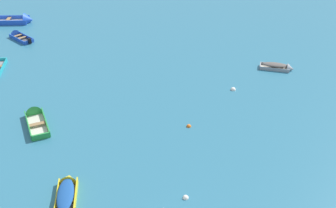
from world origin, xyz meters
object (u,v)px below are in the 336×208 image
object	(u,v)px
rowboat_blue_outer_left	(17,36)
mooring_buoy_between_boats_right	(189,126)
rowboat_grey_back_row_center	(280,67)
rowboat_yellow_cluster_outer	(67,191)
mooring_buoy_outer_edge	(233,90)
rowboat_blue_far_right	(20,20)
rowboat_green_back_row_right	(35,117)
mooring_buoy_near_foreground	(186,198)

from	to	relation	value
rowboat_blue_outer_left	mooring_buoy_between_boats_right	bearing A→B (deg)	-37.14
rowboat_grey_back_row_center	rowboat_yellow_cluster_outer	world-z (taller)	rowboat_yellow_cluster_outer
mooring_buoy_outer_edge	mooring_buoy_between_boats_right	distance (m)	6.55
rowboat_blue_far_right	mooring_buoy_between_boats_right	bearing A→B (deg)	-42.18
rowboat_blue_outer_left	rowboat_green_back_row_right	size ratio (longest dim) A/B	0.81
rowboat_yellow_cluster_outer	mooring_buoy_between_boats_right	size ratio (longest dim) A/B	10.99
mooring_buoy_outer_edge	mooring_buoy_between_boats_right	world-z (taller)	mooring_buoy_outer_edge
mooring_buoy_outer_edge	mooring_buoy_between_boats_right	bearing A→B (deg)	-119.80
rowboat_green_back_row_right	rowboat_yellow_cluster_outer	bearing A→B (deg)	-57.52
rowboat_blue_outer_left	rowboat_yellow_cluster_outer	distance (m)	25.10
rowboat_grey_back_row_center	mooring_buoy_outer_edge	xyz separation A→B (m)	(-4.24, -4.16, -0.24)
mooring_buoy_outer_edge	rowboat_blue_outer_left	bearing A→B (deg)	158.87
rowboat_green_back_row_right	rowboat_grey_back_row_center	bearing A→B (deg)	28.19
rowboat_grey_back_row_center	mooring_buoy_between_boats_right	world-z (taller)	rowboat_grey_back_row_center
rowboat_blue_far_right	mooring_buoy_between_boats_right	size ratio (longest dim) A/B	14.41
rowboat_blue_outer_left	mooring_buoy_near_foreground	distance (m)	28.68
mooring_buoy_near_foreground	mooring_buoy_outer_edge	size ratio (longest dim) A/B	0.81
rowboat_yellow_cluster_outer	mooring_buoy_outer_edge	bearing A→B (deg)	53.90
rowboat_yellow_cluster_outer	mooring_buoy_outer_edge	size ratio (longest dim) A/B	8.62
rowboat_yellow_cluster_outer	rowboat_green_back_row_right	world-z (taller)	rowboat_green_back_row_right
mooring_buoy_near_foreground	mooring_buoy_between_boats_right	world-z (taller)	mooring_buoy_near_foreground
rowboat_grey_back_row_center	rowboat_blue_far_right	bearing A→B (deg)	163.10
rowboat_grey_back_row_center	rowboat_blue_far_right	distance (m)	28.87
rowboat_green_back_row_right	mooring_buoy_near_foreground	world-z (taller)	rowboat_green_back_row_right
rowboat_blue_outer_left	mooring_buoy_outer_edge	world-z (taller)	rowboat_blue_outer_left
rowboat_blue_far_right	mooring_buoy_outer_edge	size ratio (longest dim) A/B	11.30
rowboat_grey_back_row_center	rowboat_green_back_row_right	distance (m)	21.37
rowboat_green_back_row_right	mooring_buoy_outer_edge	bearing A→B (deg)	22.12
rowboat_blue_far_right	rowboat_grey_back_row_center	bearing A→B (deg)	-16.90
rowboat_green_back_row_right	rowboat_blue_far_right	xyz separation A→B (m)	(-8.78, 18.49, 0.06)
rowboat_blue_far_right	rowboat_yellow_cluster_outer	bearing A→B (deg)	-62.44
rowboat_grey_back_row_center	mooring_buoy_near_foreground	world-z (taller)	rowboat_grey_back_row_center
mooring_buoy_outer_edge	rowboat_blue_far_right	bearing A→B (deg)	151.77
rowboat_grey_back_row_center	mooring_buoy_outer_edge	distance (m)	5.94
rowboat_green_back_row_right	mooring_buoy_between_boats_right	world-z (taller)	rowboat_green_back_row_right
mooring_buoy_outer_edge	rowboat_yellow_cluster_outer	bearing A→B (deg)	-126.10
rowboat_blue_far_right	rowboat_blue_outer_left	bearing A→B (deg)	-70.92
rowboat_grey_back_row_center	rowboat_yellow_cluster_outer	size ratio (longest dim) A/B	0.81
rowboat_blue_far_right	mooring_buoy_near_foreground	size ratio (longest dim) A/B	13.88
rowboat_yellow_cluster_outer	mooring_buoy_near_foreground	size ratio (longest dim) A/B	10.58
rowboat_green_back_row_right	mooring_buoy_between_boats_right	size ratio (longest dim) A/B	11.84
rowboat_yellow_cluster_outer	rowboat_green_back_row_right	bearing A→B (deg)	122.48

